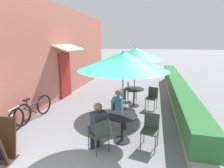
# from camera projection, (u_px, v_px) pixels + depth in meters

# --- Properties ---
(cafe_facade_wall) EXTENTS (0.98, 11.13, 4.20)m
(cafe_facade_wall) POSITION_uv_depth(u_px,v_px,m) (65.00, 53.00, 8.54)
(cafe_facade_wall) COLOR #C66B5B
(cafe_facade_wall) RESTS_ON ground_plane
(planter_hedge) EXTENTS (0.60, 10.13, 1.01)m
(planter_hedge) POSITION_uv_depth(u_px,v_px,m) (176.00, 90.00, 7.73)
(planter_hedge) COLOR gray
(planter_hedge) RESTS_ON ground_plane
(patio_table_near) EXTENTS (0.80, 0.80, 0.75)m
(patio_table_near) POSITION_uv_depth(u_px,v_px,m) (122.00, 122.00, 4.63)
(patio_table_near) COLOR black
(patio_table_near) RESTS_ON ground_plane
(patio_umbrella_near) EXTENTS (2.23, 2.23, 2.44)m
(patio_umbrella_near) POSITION_uv_depth(u_px,v_px,m) (123.00, 61.00, 4.24)
(patio_umbrella_near) COLOR #B7B7BC
(patio_umbrella_near) RESTS_ON ground_plane
(cafe_chair_near_left) EXTENTS (0.51, 0.51, 0.87)m
(cafe_chair_near_left) POSITION_uv_depth(u_px,v_px,m) (116.00, 113.00, 5.34)
(cafe_chair_near_left) COLOR #384238
(cafe_chair_near_left) RESTS_ON ground_plane
(seated_patron_near_left) EXTENTS (0.48, 0.44, 1.25)m
(seated_patron_near_left) POSITION_uv_depth(u_px,v_px,m) (119.00, 107.00, 5.32)
(seated_patron_near_left) COLOR #23232D
(seated_patron_near_left) RESTS_ON ground_plane
(cafe_chair_near_right) EXTENTS (0.56, 0.56, 0.87)m
(cafe_chair_near_right) POSITION_uv_depth(u_px,v_px,m) (100.00, 133.00, 4.15)
(cafe_chair_near_right) COLOR #384238
(cafe_chair_near_right) RESTS_ON ground_plane
(seated_patron_near_right) EXTENTS (0.51, 0.50, 1.25)m
(seated_patron_near_right) POSITION_uv_depth(u_px,v_px,m) (98.00, 125.00, 4.20)
(seated_patron_near_right) COLOR #23232D
(seated_patron_near_right) RESTS_ON ground_plane
(cafe_chair_near_back) EXTENTS (0.46, 0.46, 0.87)m
(cafe_chair_near_back) POSITION_uv_depth(u_px,v_px,m) (151.00, 128.00, 4.42)
(cafe_chair_near_back) COLOR #384238
(cafe_chair_near_back) RESTS_ON ground_plane
(patio_table_mid) EXTENTS (0.80, 0.80, 0.75)m
(patio_table_mid) POSITION_uv_depth(u_px,v_px,m) (134.00, 93.00, 7.21)
(patio_table_mid) COLOR black
(patio_table_mid) RESTS_ON ground_plane
(patio_umbrella_mid) EXTENTS (2.23, 2.23, 2.44)m
(patio_umbrella_mid) POSITION_uv_depth(u_px,v_px,m) (135.00, 54.00, 6.83)
(patio_umbrella_mid) COLOR #B7B7BC
(patio_umbrella_mid) RESTS_ON ground_plane
(cafe_chair_mid_left) EXTENTS (0.50, 0.50, 0.87)m
(cafe_chair_mid_left) POSITION_uv_depth(u_px,v_px,m) (152.00, 96.00, 6.93)
(cafe_chair_mid_left) COLOR #384238
(cafe_chair_mid_left) RESTS_ON ground_plane
(cafe_chair_mid_right) EXTENTS (0.48, 0.48, 0.87)m
(cafe_chair_mid_right) POSITION_uv_depth(u_px,v_px,m) (130.00, 89.00, 7.94)
(cafe_chair_mid_right) COLOR #384238
(cafe_chair_mid_right) RESTS_ON ground_plane
(cafe_chair_mid_back) EXTENTS (0.57, 0.57, 0.87)m
(cafe_chair_mid_back) POSITION_uv_depth(u_px,v_px,m) (120.00, 97.00, 6.79)
(cafe_chair_mid_back) COLOR #384238
(cafe_chair_mid_back) RESTS_ON ground_plane
(coffee_cup_mid) EXTENTS (0.07, 0.07, 0.09)m
(coffee_cup_mid) POSITION_uv_depth(u_px,v_px,m) (133.00, 88.00, 7.04)
(coffee_cup_mid) COLOR white
(coffee_cup_mid) RESTS_ON patio_table_mid
(bicycle_leaning) EXTENTS (0.15, 1.71, 0.80)m
(bicycle_leaning) POSITION_uv_depth(u_px,v_px,m) (3.00, 127.00, 4.76)
(bicycle_leaning) COLOR black
(bicycle_leaning) RESTS_ON ground_plane
(bicycle_second) EXTENTS (0.21, 1.73, 0.82)m
(bicycle_second) POSITION_uv_depth(u_px,v_px,m) (34.00, 109.00, 6.00)
(bicycle_second) COLOR black
(bicycle_second) RESTS_ON ground_plane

